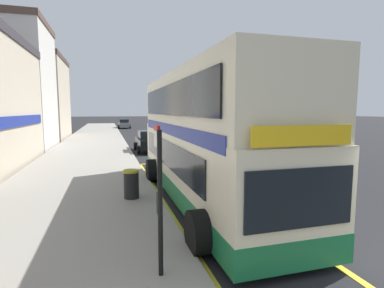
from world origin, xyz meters
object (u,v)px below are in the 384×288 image
at_px(parked_car_black_distant, 179,130).
at_px(parked_car_black_across, 149,141).
at_px(parked_car_white_kerbside, 175,126).
at_px(litter_bin, 131,184).
at_px(double_decker_bus, 203,141).
at_px(bus_stop_sign, 159,188).
at_px(parked_car_grey_far, 124,124).

bearing_deg(parked_car_black_distant, parked_car_black_across, -115.03).
relative_size(parked_car_white_kerbside, parked_car_black_distant, 1.00).
distance_m(parked_car_white_kerbside, litter_bin, 36.51).
relative_size(double_decker_bus, parked_car_white_kerbside, 2.64).
bearing_deg(bus_stop_sign, parked_car_grey_far, 87.58).
xyz_separation_m(double_decker_bus, bus_stop_sign, (-2.38, -4.71, -0.31)).
height_order(parked_car_grey_far, parked_car_black_distant, same).
relative_size(double_decker_bus, parked_car_black_across, 2.64).
relative_size(parked_car_black_across, parked_car_black_distant, 1.00).
relative_size(bus_stop_sign, litter_bin, 2.80).
xyz_separation_m(parked_car_black_across, litter_bin, (-2.34, -12.62, -0.16)).
height_order(parked_car_white_kerbside, parked_car_black_distant, same).
bearing_deg(bus_stop_sign, double_decker_bus, 63.14).
relative_size(bus_stop_sign, parked_car_grey_far, 0.65).
distance_m(double_decker_bus, bus_stop_sign, 5.29).
xyz_separation_m(parked_car_grey_far, litter_bin, (-2.18, -43.70, -0.16)).
xyz_separation_m(parked_car_white_kerbside, parked_car_black_distant, (-1.80, -10.51, 0.00)).
distance_m(bus_stop_sign, litter_bin, 5.11).
height_order(bus_stop_sign, litter_bin, bus_stop_sign).
relative_size(parked_car_black_across, litter_bin, 4.28).
xyz_separation_m(double_decker_bus, parked_car_grey_far, (-0.33, 43.98, -1.27)).
distance_m(double_decker_bus, parked_car_black_across, 12.96).
relative_size(bus_stop_sign, parked_car_white_kerbside, 0.65).
bearing_deg(litter_bin, double_decker_bus, -6.40).
height_order(parked_car_white_kerbside, parked_car_grey_far, same).
relative_size(parked_car_black_across, parked_car_white_kerbside, 1.00).
bearing_deg(litter_bin, parked_car_white_kerbside, 74.93).
xyz_separation_m(bus_stop_sign, parked_car_grey_far, (2.06, 48.69, -0.95)).
bearing_deg(parked_car_black_distant, parked_car_white_kerbside, 79.11).
distance_m(bus_stop_sign, parked_car_white_kerbside, 41.33).
xyz_separation_m(bus_stop_sign, parked_car_black_distant, (7.57, 29.73, -0.95)).
height_order(bus_stop_sign, parked_car_grey_far, bus_stop_sign).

